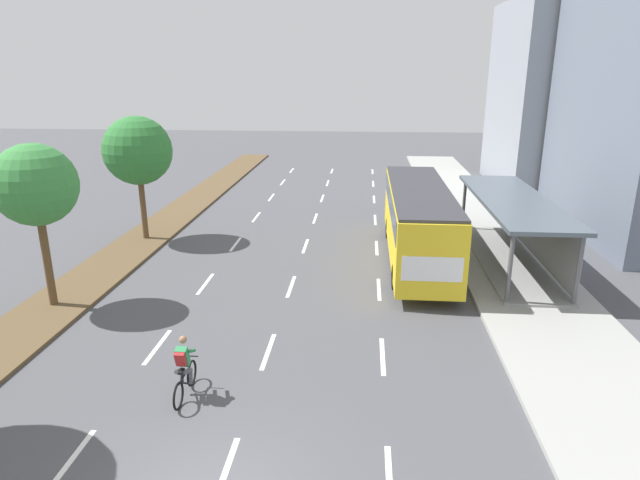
% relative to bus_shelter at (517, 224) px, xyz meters
% --- Properties ---
extents(median_strip, '(2.60, 52.00, 0.12)m').
position_rel_bus_shelter_xyz_m(median_strip, '(-17.83, 5.13, -1.81)').
color(median_strip, brown).
rests_on(median_strip, ground).
extents(sidewalk_right, '(4.50, 52.00, 0.15)m').
position_rel_bus_shelter_xyz_m(sidewalk_right, '(-0.28, 5.13, -1.79)').
color(sidewalk_right, '#9E9E99').
rests_on(sidewalk_right, ground).
extents(lane_divider_left, '(0.14, 44.33, 0.01)m').
position_rel_bus_shelter_xyz_m(lane_divider_left, '(-13.03, 1.79, -1.86)').
color(lane_divider_left, white).
rests_on(lane_divider_left, ground).
extents(lane_divider_center, '(0.14, 44.33, 0.01)m').
position_rel_bus_shelter_xyz_m(lane_divider_center, '(-9.53, 1.79, -1.86)').
color(lane_divider_center, white).
rests_on(lane_divider_center, ground).
extents(lane_divider_right, '(0.14, 44.33, 0.01)m').
position_rel_bus_shelter_xyz_m(lane_divider_right, '(-6.03, 1.79, -1.86)').
color(lane_divider_right, white).
rests_on(lane_divider_right, ground).
extents(bus_shelter, '(2.90, 10.52, 2.86)m').
position_rel_bus_shelter_xyz_m(bus_shelter, '(0.00, 0.00, 0.00)').
color(bus_shelter, gray).
rests_on(bus_shelter, sidewalk_right).
extents(bus, '(2.54, 11.29, 3.37)m').
position_rel_bus_shelter_xyz_m(bus, '(-4.28, 0.14, 0.20)').
color(bus, yellow).
rests_on(bus, ground).
extents(cyclist, '(0.46, 1.82, 1.71)m').
position_rel_bus_shelter_xyz_m(cyclist, '(-11.28, -11.29, -1.08)').
color(cyclist, black).
rests_on(cyclist, ground).
extents(median_tree_second, '(2.83, 2.83, 5.83)m').
position_rel_bus_shelter_xyz_m(median_tree_second, '(-17.90, -6.12, 2.63)').
color(median_tree_second, brown).
rests_on(median_tree_second, median_strip).
extents(median_tree_third, '(3.33, 3.33, 6.10)m').
position_rel_bus_shelter_xyz_m(median_tree_third, '(-17.73, 2.12, 2.66)').
color(median_tree_third, brown).
rests_on(median_tree_third, median_strip).
extents(building_mid_right, '(9.44, 10.92, 13.02)m').
position_rel_bus_shelter_xyz_m(building_mid_right, '(7.74, 17.52, 4.64)').
color(building_mid_right, '#8E939E').
rests_on(building_mid_right, ground).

